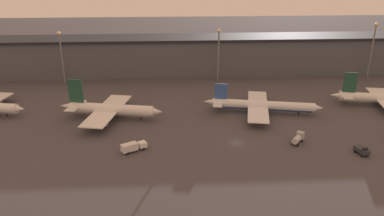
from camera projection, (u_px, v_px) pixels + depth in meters
The scene contains 10 objects.
ground at pixel (236, 143), 121.20m from camera, with size 600.00×600.00×0.00m, color #423F44.
terminal_building at pixel (210, 55), 193.72m from camera, with size 247.94×20.31×19.22m.
airplane_1 at pixel (110, 109), 138.67m from camera, with size 39.40×33.75×14.64m.
airplane_2 at pixel (261, 105), 144.03m from camera, with size 45.31×34.59×11.07m.
service_vehicle_1 at pixel (298, 138), 120.25m from camera, with size 5.36×5.89×3.18m.
service_vehicle_2 at pixel (362, 150), 113.44m from camera, with size 3.49×5.27×2.76m.
service_vehicle_3 at pixel (133, 147), 114.93m from camera, with size 8.14×6.06×2.93m.
lamp_post_0 at pixel (61, 51), 174.41m from camera, with size 1.80×1.80×24.97m.
lamp_post_1 at pixel (219, 48), 178.38m from camera, with size 1.80×1.80×25.40m.
lamp_post_2 at pixel (373, 44), 182.07m from camera, with size 1.80×1.80×27.72m.
Camera 1 is at (-20.77, -107.72, 54.66)m, focal length 35.00 mm.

